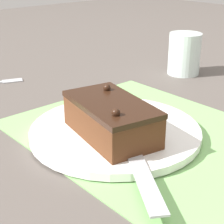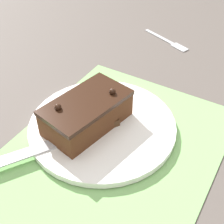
{
  "view_description": "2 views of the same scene",
  "coord_description": "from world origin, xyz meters",
  "px_view_note": "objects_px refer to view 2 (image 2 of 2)",
  "views": [
    {
      "loc": [
        0.35,
        -0.4,
        0.27
      ],
      "look_at": [
        -0.04,
        -0.06,
        0.05
      ],
      "focal_mm": 60.0,
      "sensor_mm": 36.0,
      "label": 1
    },
    {
      "loc": [
        0.3,
        0.19,
        0.41
      ],
      "look_at": [
        -0.06,
        -0.03,
        0.04
      ],
      "focal_mm": 50.0,
      "sensor_mm": 36.0,
      "label": 2
    }
  ],
  "objects_px": {
    "cake_plate": "(102,126)",
    "dessert_fork": "(169,41)",
    "serving_knife": "(76,135)",
    "chocolate_cake": "(87,113)"
  },
  "relations": [
    {
      "from": "serving_knife",
      "to": "dessert_fork",
      "type": "distance_m",
      "value": 0.43
    },
    {
      "from": "cake_plate",
      "to": "dessert_fork",
      "type": "bearing_deg",
      "value": -176.14
    },
    {
      "from": "cake_plate",
      "to": "chocolate_cake",
      "type": "distance_m",
      "value": 0.04
    },
    {
      "from": "chocolate_cake",
      "to": "dessert_fork",
      "type": "height_order",
      "value": "chocolate_cake"
    },
    {
      "from": "serving_knife",
      "to": "chocolate_cake",
      "type": "bearing_deg",
      "value": -55.77
    },
    {
      "from": "dessert_fork",
      "to": "cake_plate",
      "type": "bearing_deg",
      "value": 24.97
    },
    {
      "from": "chocolate_cake",
      "to": "dessert_fork",
      "type": "xyz_separation_m",
      "value": [
        -0.39,
        -0.0,
        -0.04
      ]
    },
    {
      "from": "cake_plate",
      "to": "dessert_fork",
      "type": "xyz_separation_m",
      "value": [
        -0.38,
        -0.03,
        -0.01
      ]
    },
    {
      "from": "chocolate_cake",
      "to": "dessert_fork",
      "type": "bearing_deg",
      "value": -179.55
    },
    {
      "from": "chocolate_cake",
      "to": "dessert_fork",
      "type": "distance_m",
      "value": 0.39
    }
  ]
}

